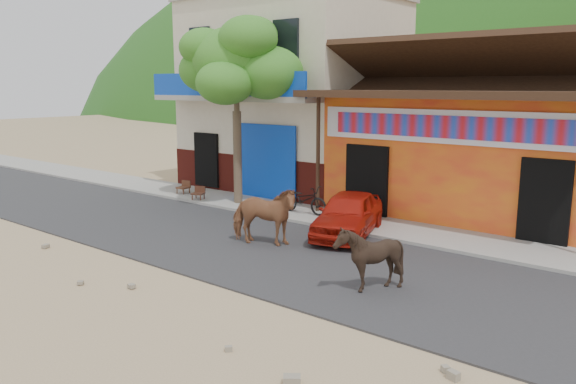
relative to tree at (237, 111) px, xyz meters
name	(u,v)px	position (x,y,z in m)	size (l,w,h in m)	color
ground	(206,283)	(4.60, -5.80, -3.12)	(120.00, 120.00, 0.00)	#9E825B
road	(283,254)	(4.60, -3.30, -3.10)	(60.00, 5.00, 0.04)	#28282B
sidewalk	(361,224)	(4.60, 0.20, -3.06)	(60.00, 2.00, 0.12)	gray
dance_club	(484,155)	(6.60, 4.20, -1.32)	(8.00, 6.00, 3.60)	orange
cafe_building	(295,97)	(-0.90, 4.20, 0.38)	(7.00, 6.00, 7.00)	beige
tree	(237,111)	(0.00, 0.00, 0.00)	(3.00, 3.00, 6.00)	#2D721E
cow_tan	(263,216)	(3.80, -3.08, -2.33)	(0.80, 1.76, 1.49)	#955D3B
cow_dark	(369,258)	(7.44, -4.18, -2.43)	(1.05, 1.18, 1.30)	black
red_car	(348,214)	(4.94, -1.00, -2.50)	(1.37, 3.40, 1.16)	#A8170C
scooter	(304,199)	(2.68, 0.06, -2.57)	(0.57, 1.62, 0.85)	black
cafe_chair_left	(183,182)	(-2.65, -0.08, -2.58)	(0.39, 0.39, 0.83)	#502E1A
cafe_chair_right	(198,188)	(-1.40, -0.50, -2.59)	(0.38, 0.38, 0.81)	#4C2419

